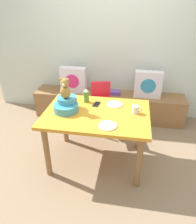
# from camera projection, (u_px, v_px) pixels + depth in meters

# --- Properties ---
(ground_plane) EXTENTS (8.00, 8.00, 0.00)m
(ground_plane) POSITION_uv_depth(u_px,v_px,m) (97.00, 160.00, 2.92)
(ground_plane) COLOR #8C7256
(back_wall) EXTENTS (4.40, 0.10, 2.60)m
(back_wall) POSITION_uv_depth(u_px,v_px,m) (112.00, 41.00, 3.55)
(back_wall) COLOR silver
(back_wall) RESTS_ON ground_plane
(window_bench) EXTENTS (2.60, 0.44, 0.46)m
(window_bench) POSITION_uv_depth(u_px,v_px,m) (108.00, 105.00, 3.84)
(window_bench) COLOR olive
(window_bench) RESTS_ON ground_plane
(pillow_floral_left) EXTENTS (0.44, 0.15, 0.44)m
(pillow_floral_left) POSITION_uv_depth(u_px,v_px,m) (73.00, 80.00, 3.69)
(pillow_floral_left) COLOR silver
(pillow_floral_left) RESTS_ON window_bench
(pillow_floral_right) EXTENTS (0.44, 0.15, 0.44)m
(pillow_floral_right) POSITION_uv_depth(u_px,v_px,m) (148.00, 85.00, 3.50)
(pillow_floral_right) COLOR silver
(pillow_floral_right) RESTS_ON window_bench
(book_stack) EXTENTS (0.20, 0.14, 0.06)m
(book_stack) POSITION_uv_depth(u_px,v_px,m) (115.00, 92.00, 3.69)
(book_stack) COLOR #6B4BAB
(book_stack) RESTS_ON window_bench
(dining_table) EXTENTS (1.25, 0.89, 0.74)m
(dining_table) POSITION_uv_depth(u_px,v_px,m) (97.00, 120.00, 2.61)
(dining_table) COLOR orange
(dining_table) RESTS_ON ground_plane
(highchair) EXTENTS (0.39, 0.50, 0.79)m
(highchair) POSITION_uv_depth(u_px,v_px,m) (101.00, 101.00, 3.33)
(highchair) COLOR red
(highchair) RESTS_ON ground_plane
(infant_seat_teal) EXTENTS (0.30, 0.33, 0.16)m
(infant_seat_teal) POSITION_uv_depth(u_px,v_px,m) (66.00, 105.00, 2.58)
(infant_seat_teal) COLOR teal
(infant_seat_teal) RESTS_ON dining_table
(teddy_bear) EXTENTS (0.13, 0.12, 0.25)m
(teddy_bear) POSITION_uv_depth(u_px,v_px,m) (65.00, 89.00, 2.48)
(teddy_bear) COLOR olive
(teddy_bear) RESTS_ON infant_seat_teal
(ketchup_bottle) EXTENTS (0.07, 0.07, 0.18)m
(ketchup_bottle) POSITION_uv_depth(u_px,v_px,m) (86.00, 96.00, 2.77)
(ketchup_bottle) COLOR #4C8C33
(ketchup_bottle) RESTS_ON dining_table
(coffee_mug) EXTENTS (0.12, 0.08, 0.09)m
(coffee_mug) POSITION_uv_depth(u_px,v_px,m) (136.00, 110.00, 2.52)
(coffee_mug) COLOR silver
(coffee_mug) RESTS_ON dining_table
(dinner_plate_near) EXTENTS (0.20, 0.20, 0.01)m
(dinner_plate_near) POSITION_uv_depth(u_px,v_px,m) (115.00, 104.00, 2.73)
(dinner_plate_near) COLOR white
(dinner_plate_near) RESTS_ON dining_table
(dinner_plate_far) EXTENTS (0.20, 0.20, 0.01)m
(dinner_plate_far) POSITION_uv_depth(u_px,v_px,m) (108.00, 126.00, 2.29)
(dinner_plate_far) COLOR white
(dinner_plate_far) RESTS_ON dining_table
(cell_phone) EXTENTS (0.09, 0.15, 0.01)m
(cell_phone) POSITION_uv_depth(u_px,v_px,m) (97.00, 104.00, 2.74)
(cell_phone) COLOR black
(cell_phone) RESTS_ON dining_table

